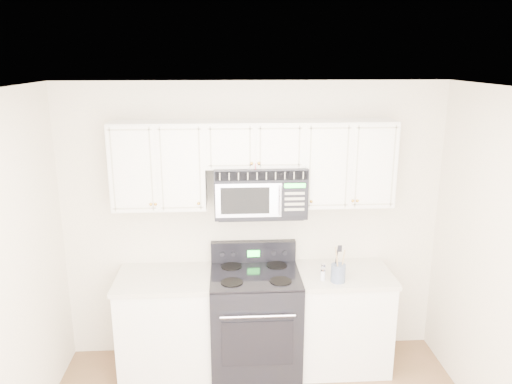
{
  "coord_description": "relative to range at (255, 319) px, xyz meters",
  "views": [
    {
      "loc": [
        -0.24,
        -2.66,
        2.8
      ],
      "look_at": [
        0.0,
        1.3,
        1.72
      ],
      "focal_mm": 35.0,
      "sensor_mm": 36.0,
      "label": 1
    }
  ],
  "objects": [
    {
      "name": "shaker_pepper",
      "position": [
        0.6,
        -0.03,
        0.49
      ],
      "size": [
        0.04,
        0.04,
        0.1
      ],
      "color": "silver",
      "rests_on": "base_cabinet_right"
    },
    {
      "name": "shaker_salt",
      "position": [
        0.58,
        -0.13,
        0.49
      ],
      "size": [
        0.04,
        0.04,
        0.11
      ],
      "color": "silver",
      "rests_on": "base_cabinet_right"
    },
    {
      "name": "room",
      "position": [
        0.0,
        -1.42,
        0.82
      ],
      "size": [
        3.51,
        3.51,
        2.61
      ],
      "color": "brown",
      "rests_on": "ground"
    },
    {
      "name": "utensil_crock",
      "position": [
        0.71,
        -0.17,
        0.52
      ],
      "size": [
        0.13,
        0.13,
        0.33
      ],
      "color": "slate",
      "rests_on": "base_cabinet_right"
    },
    {
      "name": "base_cabinet_right",
      "position": [
        0.8,
        0.02,
        -0.06
      ],
      "size": [
        0.86,
        0.65,
        0.92
      ],
      "color": "silver",
      "rests_on": "ground"
    },
    {
      "name": "upper_cabinets",
      "position": [
        0.0,
        0.17,
        1.45
      ],
      "size": [
        2.44,
        0.37,
        0.75
      ],
      "color": "silver",
      "rests_on": "ground"
    },
    {
      "name": "microwave",
      "position": [
        0.05,
        0.13,
        1.19
      ],
      "size": [
        0.79,
        0.45,
        0.44
      ],
      "color": "black",
      "rests_on": "ground"
    },
    {
      "name": "range",
      "position": [
        0.0,
        0.0,
        0.0
      ],
      "size": [
        0.79,
        0.72,
        1.13
      ],
      "color": "black",
      "rests_on": "ground"
    },
    {
      "name": "base_cabinet_left",
      "position": [
        -0.8,
        0.02,
        -0.06
      ],
      "size": [
        0.86,
        0.65,
        0.92
      ],
      "color": "silver",
      "rests_on": "ground"
    }
  ]
}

